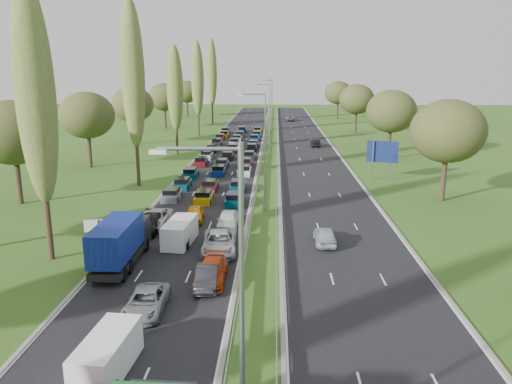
{
  "coord_description": "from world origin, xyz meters",
  "views": [
    {
      "loc": [
        5.49,
        -6.2,
        13.99
      ],
      "look_at": [
        3.51,
        45.07,
        1.5
      ],
      "focal_mm": 35.0,
      "sensor_mm": 36.0,
      "label": 1
    }
  ],
  "objects_px": {
    "white_van_rear": "(180,231)",
    "direction_sign": "(382,153)",
    "blue_lorry": "(121,242)",
    "info_sign": "(94,228)",
    "near_car_3": "(149,223)",
    "white_van_front": "(109,352)",
    "near_car_2": "(155,218)"
  },
  "relations": [
    {
      "from": "near_car_2",
      "to": "white_van_rear",
      "type": "height_order",
      "value": "white_van_rear"
    },
    {
      "from": "near_car_3",
      "to": "direction_sign",
      "type": "relative_size",
      "value": 0.98
    },
    {
      "from": "info_sign",
      "to": "blue_lorry",
      "type": "bearing_deg",
      "value": -50.96
    },
    {
      "from": "white_van_front",
      "to": "blue_lorry",
      "type": "bearing_deg",
      "value": 109.12
    },
    {
      "from": "direction_sign",
      "to": "info_sign",
      "type": "bearing_deg",
      "value": -138.04
    },
    {
      "from": "blue_lorry",
      "to": "info_sign",
      "type": "xyz_separation_m",
      "value": [
        -3.68,
        4.54,
        -0.48
      ]
    },
    {
      "from": "white_van_rear",
      "to": "info_sign",
      "type": "relative_size",
      "value": 2.36
    },
    {
      "from": "blue_lorry",
      "to": "info_sign",
      "type": "bearing_deg",
      "value": 128.91
    },
    {
      "from": "near_car_3",
      "to": "white_van_front",
      "type": "xyz_separation_m",
      "value": [
        3.39,
        -21.16,
        0.22
      ]
    },
    {
      "from": "near_car_2",
      "to": "white_van_front",
      "type": "distance_m",
      "value": 22.93
    },
    {
      "from": "info_sign",
      "to": "direction_sign",
      "type": "distance_m",
      "value": 38.79
    },
    {
      "from": "near_car_3",
      "to": "blue_lorry",
      "type": "bearing_deg",
      "value": -89.64
    },
    {
      "from": "direction_sign",
      "to": "near_car_3",
      "type": "bearing_deg",
      "value": -138.2
    },
    {
      "from": "near_car_2",
      "to": "blue_lorry",
      "type": "bearing_deg",
      "value": -89.05
    },
    {
      "from": "blue_lorry",
      "to": "white_van_rear",
      "type": "bearing_deg",
      "value": 56.22
    },
    {
      "from": "near_car_2",
      "to": "blue_lorry",
      "type": "height_order",
      "value": "blue_lorry"
    },
    {
      "from": "white_van_rear",
      "to": "info_sign",
      "type": "distance_m",
      "value": 7.11
    },
    {
      "from": "white_van_rear",
      "to": "white_van_front",
      "type": "bearing_deg",
      "value": -85.39
    },
    {
      "from": "near_car_2",
      "to": "white_van_rear",
      "type": "relative_size",
      "value": 1.08
    },
    {
      "from": "info_sign",
      "to": "near_car_2",
      "type": "bearing_deg",
      "value": 51.99
    },
    {
      "from": "info_sign",
      "to": "direction_sign",
      "type": "bearing_deg",
      "value": 41.96
    },
    {
      "from": "white_van_front",
      "to": "direction_sign",
      "type": "bearing_deg",
      "value": 68.19
    },
    {
      "from": "white_van_front",
      "to": "info_sign",
      "type": "height_order",
      "value": "info_sign"
    },
    {
      "from": "blue_lorry",
      "to": "near_car_3",
      "type": "bearing_deg",
      "value": 89.83
    },
    {
      "from": "white_van_rear",
      "to": "direction_sign",
      "type": "bearing_deg",
      "value": 54.0
    },
    {
      "from": "blue_lorry",
      "to": "white_van_rear",
      "type": "distance_m",
      "value": 6.19
    },
    {
      "from": "white_van_front",
      "to": "info_sign",
      "type": "distance_m",
      "value": 19.09
    },
    {
      "from": "near_car_2",
      "to": "blue_lorry",
      "type": "distance_m",
      "value": 9.59
    },
    {
      "from": "white_van_front",
      "to": "direction_sign",
      "type": "relative_size",
      "value": 0.91
    },
    {
      "from": "near_car_2",
      "to": "info_sign",
      "type": "bearing_deg",
      "value": -125.76
    },
    {
      "from": "blue_lorry",
      "to": "direction_sign",
      "type": "bearing_deg",
      "value": 50.33
    },
    {
      "from": "white_van_front",
      "to": "direction_sign",
      "type": "distance_m",
      "value": 48.79
    }
  ]
}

